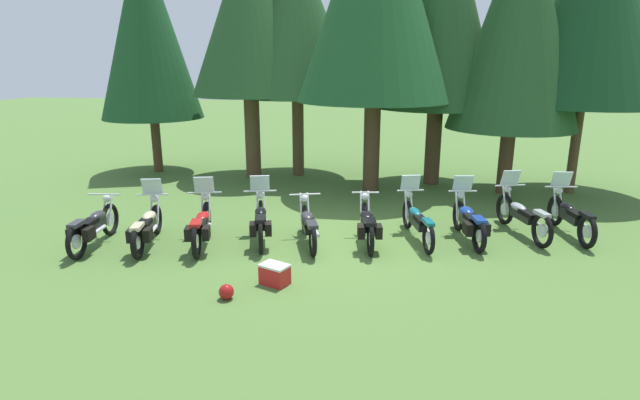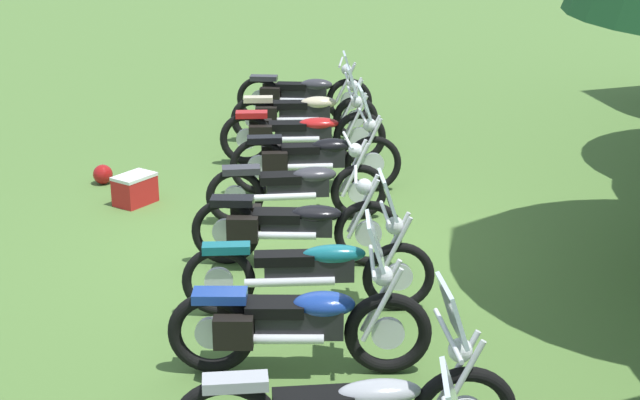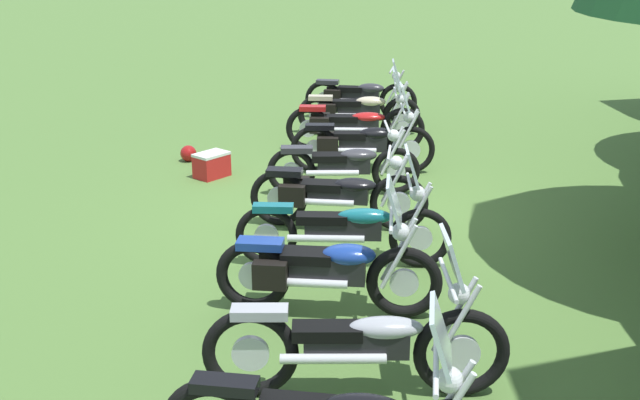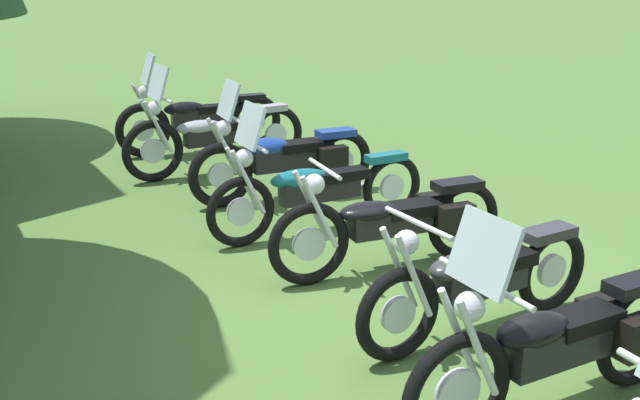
{
  "view_description": "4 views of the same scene",
  "coord_description": "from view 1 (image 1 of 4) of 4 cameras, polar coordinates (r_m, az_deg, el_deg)",
  "views": [
    {
      "loc": [
        1.36,
        -10.52,
        3.89
      ],
      "look_at": [
        -0.57,
        0.67,
        0.74
      ],
      "focal_mm": 28.18,
      "sensor_mm": 36.0,
      "label": 1
    },
    {
      "loc": [
        9.64,
        2.07,
        3.99
      ],
      "look_at": [
        0.22,
        0.14,
        0.6
      ],
      "focal_mm": 53.39,
      "sensor_mm": 36.0,
      "label": 2
    },
    {
      "loc": [
        9.13,
        2.39,
        3.48
      ],
      "look_at": [
        1.19,
        -0.08,
        0.56
      ],
      "focal_mm": 42.63,
      "sensor_mm": 36.0,
      "label": 3
    },
    {
      "loc": [
        -5.44,
        1.97,
        2.72
      ],
      "look_at": [
        -0.01,
        0.72,
        0.9
      ],
      "focal_mm": 43.83,
      "sensor_mm": 36.0,
      "label": 4
    }
  ],
  "objects": [
    {
      "name": "ground_plane",
      "position": [
        11.3,
        2.29,
        -4.64
      ],
      "size": [
        80.0,
        80.0,
        0.0
      ],
      "primitive_type": "plane",
      "color": "#4C7033"
    },
    {
      "name": "motorcycle_2",
      "position": [
        11.18,
        -13.29,
        -2.74
      ],
      "size": [
        0.97,
        2.29,
        1.38
      ],
      "rotation": [
        0.0,
        0.0,
        1.82
      ],
      "color": "black",
      "rests_on": "ground_plane"
    },
    {
      "name": "pine_tree_5",
      "position": [
        15.92,
        21.77,
        18.7
      ],
      "size": [
        3.73,
        3.73,
        8.2
      ],
      "color": "#4C3823",
      "rests_on": "ground_plane"
    },
    {
      "name": "dropped_helmet",
      "position": [
        8.75,
        -10.59,
        -10.21
      ],
      "size": [
        0.26,
        0.26,
        0.26
      ],
      "primitive_type": "sphere",
      "color": "maroon",
      "rests_on": "ground_plane"
    },
    {
      "name": "picnic_cooler",
      "position": [
        9.16,
        -5.16,
        -8.39
      ],
      "size": [
        0.59,
        0.51,
        0.38
      ],
      "color": "red",
      "rests_on": "ground_plane"
    },
    {
      "name": "pine_tree_2",
      "position": [
        17.47,
        -2.66,
        19.72
      ],
      "size": [
        4.23,
        4.23,
        7.68
      ],
      "color": "brown",
      "rests_on": "ground_plane"
    },
    {
      "name": "pine_tree_6",
      "position": [
        16.81,
        28.73,
        19.12
      ],
      "size": [
        4.31,
        4.31,
        8.33
      ],
      "color": "brown",
      "rests_on": "ground_plane"
    },
    {
      "name": "motorcycle_1",
      "position": [
        11.48,
        -19.06,
        -2.79
      ],
      "size": [
        0.9,
        2.21,
        1.35
      ],
      "rotation": [
        0.0,
        0.0,
        1.81
      ],
      "color": "black",
      "rests_on": "ground_plane"
    },
    {
      "name": "motorcycle_9",
      "position": [
        12.84,
        26.53,
        -1.63
      ],
      "size": [
        0.76,
        2.3,
        1.38
      ],
      "rotation": [
        0.0,
        0.0,
        1.73
      ],
      "color": "black",
      "rests_on": "ground_plane"
    },
    {
      "name": "motorcycle_6",
      "position": [
        11.43,
        10.97,
        -2.25
      ],
      "size": [
        0.84,
        2.31,
        1.35
      ],
      "rotation": [
        0.0,
        0.0,
        1.83
      ],
      "color": "black",
      "rests_on": "ground_plane"
    },
    {
      "name": "motorcycle_0",
      "position": [
        11.83,
        -24.36,
        -2.74
      ],
      "size": [
        0.76,
        2.22,
        1.03
      ],
      "rotation": [
        0.0,
        0.0,
        1.69
      ],
      "color": "black",
      "rests_on": "ground_plane"
    },
    {
      "name": "pine_tree_0",
      "position": [
        18.91,
        -19.12,
        18.08
      ],
      "size": [
        3.48,
        3.48,
        8.09
      ],
      "color": "#4C3823",
      "rests_on": "ground_plane"
    },
    {
      "name": "motorcycle_5",
      "position": [
        11.02,
        5.43,
        -2.75
      ],
      "size": [
        0.78,
        2.21,
        1.01
      ],
      "rotation": [
        0.0,
        0.0,
        1.74
      ],
      "color": "black",
      "rests_on": "ground_plane"
    },
    {
      "name": "motorcycle_8",
      "position": [
        12.45,
        21.96,
        -1.57
      ],
      "size": [
        0.99,
        2.33,
        1.39
      ],
      "rotation": [
        0.0,
        0.0,
        1.88
      ],
      "color": "black",
      "rests_on": "ground_plane"
    },
    {
      "name": "pine_tree_1",
      "position": [
        17.4,
        -8.15,
        20.04
      ],
      "size": [
        3.84,
        3.84,
        7.92
      ],
      "color": "brown",
      "rests_on": "ground_plane"
    },
    {
      "name": "motorcycle_3",
      "position": [
        11.17,
        -6.74,
        -2.36
      ],
      "size": [
        0.95,
        2.14,
        1.38
      ],
      "rotation": [
        0.0,
        0.0,
        1.85
      ],
      "color": "black",
      "rests_on": "ground_plane"
    },
    {
      "name": "motorcycle_4",
      "position": [
        10.98,
        -1.33,
        -2.83
      ],
      "size": [
        0.91,
        2.07,
        0.99
      ],
      "rotation": [
        0.0,
        0.0,
        1.89
      ],
      "color": "black",
      "rests_on": "ground_plane"
    },
    {
      "name": "motorcycle_7",
      "position": [
        11.61,
        16.58,
        -2.28
      ],
      "size": [
        0.83,
        2.16,
        1.37
      ],
      "rotation": [
        0.0,
        0.0,
        1.77
      ],
      "color": "black",
      "rests_on": "ground_plane"
    },
    {
      "name": "pine_tree_4",
      "position": [
        16.61,
        13.65,
        20.9
      ],
      "size": [
        3.86,
        3.86,
        8.73
      ],
      "color": "#4C3823",
      "rests_on": "ground_plane"
    }
  ]
}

